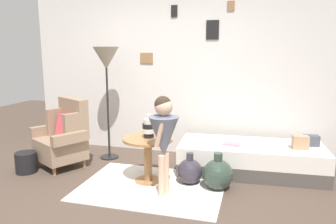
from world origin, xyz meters
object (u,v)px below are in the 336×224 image
at_px(armchair, 64,136).
at_px(vase_striped, 149,128).
at_px(side_table, 148,150).
at_px(demijohn_far, 218,174).
at_px(magazine_basket, 26,162).
at_px(book_on_daybed, 232,144).
at_px(demijohn_near, 190,171).
at_px(person_child, 164,133).
at_px(daybed, 250,158).
at_px(floor_lamp, 106,63).

relative_size(armchair, vase_striped, 3.29).
relative_size(side_table, demijohn_far, 1.39).
bearing_deg(magazine_basket, vase_striped, 5.66).
bearing_deg(book_on_daybed, demijohn_far, -101.94).
height_order(book_on_daybed, demijohn_near, book_on_daybed).
relative_size(side_table, person_child, 0.54).
bearing_deg(demijohn_far, demijohn_near, 168.69).
height_order(daybed, person_child, person_child).
distance_m(armchair, demijohn_near, 1.88).
bearing_deg(magazine_basket, demijohn_far, 3.33).
bearing_deg(person_child, daybed, 46.72).
height_order(book_on_daybed, demijohn_far, demijohn_far).
relative_size(armchair, side_table, 1.55).
height_order(vase_striped, demijohn_far, vase_striped).
relative_size(vase_striped, person_child, 0.26).
distance_m(armchair, floor_lamp, 1.22).
relative_size(daybed, side_table, 3.11).
distance_m(daybed, book_on_daybed, 0.34).
bearing_deg(demijohn_far, person_child, -149.64).
bearing_deg(magazine_basket, daybed, 15.34).
height_order(vase_striped, magazine_basket, vase_striped).
xyz_separation_m(daybed, demijohn_far, (-0.36, -0.66, -0.01)).
relative_size(armchair, daybed, 0.50).
height_order(armchair, vase_striped, armchair).
height_order(daybed, demijohn_far, demijohn_far).
distance_m(vase_striped, book_on_daybed, 1.16).
height_order(armchair, daybed, armchair).
relative_size(vase_striped, floor_lamp, 0.17).
xyz_separation_m(vase_striped, person_child, (0.30, -0.36, 0.04)).
xyz_separation_m(armchair, demijohn_far, (2.21, -0.22, -0.25)).
relative_size(daybed, vase_striped, 6.58).
xyz_separation_m(daybed, book_on_daybed, (-0.24, -0.10, 0.22)).
distance_m(book_on_daybed, magazine_basket, 2.80).
bearing_deg(demijohn_far, book_on_daybed, 78.06).
bearing_deg(person_child, armchair, 161.20).
distance_m(side_table, demijohn_near, 0.58).
relative_size(demijohn_near, magazine_basket, 1.42).
distance_m(vase_striped, floor_lamp, 1.36).
xyz_separation_m(floor_lamp, demijohn_near, (1.40, -0.64, -1.30)).
height_order(armchair, floor_lamp, floor_lamp).
height_order(daybed, magazine_basket, daybed).
bearing_deg(magazine_basket, person_child, -5.28).
distance_m(side_table, book_on_daybed, 1.14).
relative_size(floor_lamp, demijohn_far, 3.75).
height_order(book_on_daybed, magazine_basket, book_on_daybed).
distance_m(floor_lamp, demijohn_near, 2.02).
xyz_separation_m(daybed, magazine_basket, (-2.94, -0.81, -0.06)).
height_order(vase_striped, floor_lamp, floor_lamp).
bearing_deg(daybed, person_child, -133.28).
bearing_deg(floor_lamp, demijohn_near, -24.70).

